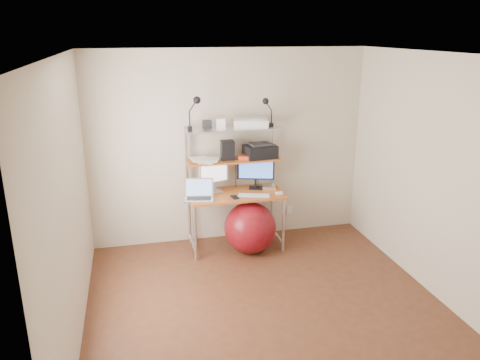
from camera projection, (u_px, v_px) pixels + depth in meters
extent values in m
plane|color=brown|center=(267.00, 307.00, 4.78)|extent=(3.60, 3.60, 0.00)
plane|color=white|center=(272.00, 54.00, 4.02)|extent=(3.60, 3.60, 0.00)
plane|color=beige|center=(229.00, 147.00, 6.07)|extent=(3.60, 0.00, 3.60)
plane|color=beige|center=(358.00, 290.00, 2.73)|extent=(3.60, 0.00, 3.60)
plane|color=beige|center=(68.00, 207.00, 4.00)|extent=(0.00, 3.60, 3.60)
plane|color=beige|center=(437.00, 178.00, 4.79)|extent=(0.00, 3.60, 3.60)
cube|color=#C97427|center=(236.00, 194.00, 5.89)|extent=(1.20, 0.60, 0.03)
cylinder|color=silver|center=(195.00, 234.00, 5.64)|extent=(0.04, 0.04, 0.71)
cylinder|color=silver|center=(190.00, 218.00, 6.12)|extent=(0.04, 0.04, 0.71)
cylinder|color=silver|center=(283.00, 225.00, 5.89)|extent=(0.04, 0.04, 0.71)
cylinder|color=silver|center=(271.00, 210.00, 6.37)|extent=(0.04, 0.04, 0.71)
cube|color=silver|center=(187.00, 159.00, 5.88)|extent=(0.03, 0.04, 0.84)
cube|color=silver|center=(273.00, 154.00, 6.13)|extent=(0.03, 0.04, 0.84)
cube|color=#C97427|center=(233.00, 160.00, 5.89)|extent=(1.18, 0.34, 0.02)
cube|color=silver|center=(233.00, 129.00, 5.76)|extent=(1.18, 0.34, 0.02)
cube|color=silver|center=(289.00, 210.00, 6.53)|extent=(0.08, 0.01, 0.12)
cube|color=silver|center=(215.00, 191.00, 5.93)|extent=(0.22, 0.20, 0.01)
cylinder|color=silver|center=(214.00, 187.00, 5.93)|extent=(0.03, 0.03, 0.10)
cube|color=silver|center=(214.00, 171.00, 5.87)|extent=(0.39, 0.17, 0.31)
plane|color=silver|center=(214.00, 172.00, 5.85)|extent=(0.35, 0.13, 0.37)
cube|color=black|center=(256.00, 188.00, 6.06)|extent=(0.20, 0.18, 0.01)
cylinder|color=black|center=(255.00, 183.00, 6.06)|extent=(0.03, 0.03, 0.11)
cube|color=black|center=(256.00, 168.00, 6.00)|extent=(0.47, 0.16, 0.29)
plane|color=blue|center=(256.00, 169.00, 5.98)|extent=(0.42, 0.12, 0.43)
cube|color=silver|center=(199.00, 199.00, 5.66)|extent=(0.39, 0.30, 0.02)
cube|color=#29292C|center=(199.00, 198.00, 5.66)|extent=(0.32, 0.20, 0.00)
cube|color=silver|center=(199.00, 186.00, 5.74)|extent=(0.35, 0.14, 0.23)
plane|color=#6E8AB8|center=(199.00, 186.00, 5.74)|extent=(0.32, 0.14, 0.30)
cube|color=silver|center=(254.00, 195.00, 5.80)|extent=(0.40, 0.22, 0.01)
cube|color=silver|center=(279.00, 193.00, 5.86)|extent=(0.09, 0.06, 0.02)
cube|color=silver|center=(269.00, 187.00, 6.08)|extent=(0.22, 0.22, 0.03)
cube|color=black|center=(235.00, 197.00, 5.73)|extent=(0.10, 0.15, 0.01)
cube|color=black|center=(260.00, 151.00, 5.93)|extent=(0.42, 0.32, 0.16)
cube|color=#29292C|center=(260.00, 144.00, 5.90)|extent=(0.29, 0.23, 0.03)
cube|color=black|center=(227.00, 150.00, 5.84)|extent=(0.17, 0.17, 0.24)
cube|color=red|center=(246.00, 157.00, 5.86)|extent=(0.21, 0.17, 0.05)
cube|color=silver|center=(250.00, 123.00, 5.81)|extent=(0.47, 0.35, 0.10)
cube|color=silver|center=(250.00, 118.00, 5.79)|extent=(0.39, 0.27, 0.02)
cube|color=silver|center=(221.00, 124.00, 5.67)|extent=(0.13, 0.11, 0.13)
cube|color=#29292C|center=(207.00, 124.00, 5.73)|extent=(0.11, 0.11, 0.10)
cube|color=black|center=(190.00, 129.00, 5.58)|extent=(0.05, 0.06, 0.05)
cylinder|color=black|center=(190.00, 119.00, 5.55)|extent=(0.02, 0.02, 0.18)
sphere|color=black|center=(197.00, 100.00, 5.49)|extent=(0.09, 0.09, 0.09)
cube|color=black|center=(271.00, 125.00, 5.82)|extent=(0.04, 0.05, 0.04)
cylinder|color=black|center=(271.00, 117.00, 5.79)|extent=(0.01, 0.01, 0.16)
sphere|color=black|center=(266.00, 101.00, 5.70)|extent=(0.08, 0.08, 0.08)
sphere|color=maroon|center=(250.00, 228.00, 5.88)|extent=(0.66, 0.66, 0.66)
cube|color=white|center=(202.00, 160.00, 5.82)|extent=(0.28, 0.33, 0.00)
cube|color=white|center=(209.00, 161.00, 5.76)|extent=(0.33, 0.35, 0.00)
cube|color=white|center=(201.00, 159.00, 5.83)|extent=(0.26, 0.32, 0.00)
cube|color=white|center=(210.00, 160.00, 5.80)|extent=(0.29, 0.33, 0.00)
cube|color=white|center=(202.00, 159.00, 5.79)|extent=(0.27, 0.32, 0.00)
cube|color=white|center=(199.00, 159.00, 5.78)|extent=(0.24, 0.30, 0.00)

